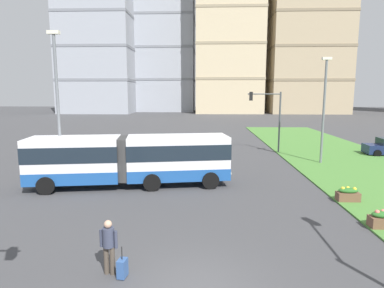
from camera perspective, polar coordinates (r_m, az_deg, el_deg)
The scene contains 13 objects.
articulated_bus at distance 19.93m, azimuth -10.66°, elevation -2.57°, with size 12.05×4.33×3.00m.
car_grey_wagon at distance 27.94m, azimuth -10.97°, elevation -1.20°, with size 4.58×2.44×1.58m.
pedestrian_crossing at distance 10.74m, azimuth -14.32°, elevation -16.43°, with size 0.57×0.36×1.74m.
rolling_suitcase at distance 10.77m, azimuth -12.04°, elevation -20.39°, with size 0.30×0.39×0.97m.
flower_planter_1 at distance 15.87m, azimuth 30.42°, elevation -11.22°, with size 1.10×0.56×0.74m.
flower_planter_2 at distance 18.74m, azimuth 25.56°, elevation -7.89°, with size 1.10×0.56×0.74m.
traffic_light_far_right at distance 31.19m, azimuth 13.32°, elevation 5.55°, with size 3.08×0.28×5.68m.
streetlight_left at distance 21.30m, azimuth -22.37°, elevation 6.76°, with size 0.70×0.28×9.14m.
streetlight_median at distance 27.52m, azimuth 22.03°, elevation 6.17°, with size 0.70×0.28×8.26m.
apartment_tower_west at distance 102.31m, azimuth -15.87°, elevation 17.78°, with size 20.09×19.13×44.06m.
apartment_tower_westcentre at distance 108.90m, azimuth -4.46°, elevation 18.21°, with size 17.84×19.20×46.69m.
apartment_tower_centre at distance 99.33m, azimuth 6.52°, elevation 21.53°, with size 18.66×16.66×54.97m.
apartment_tower_eastcentre at distance 102.81m, azimuth 19.57°, elevation 19.97°, with size 21.17×16.94×52.52m.
Camera 1 is at (0.29, -8.56, 5.53)m, focal length 30.58 mm.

